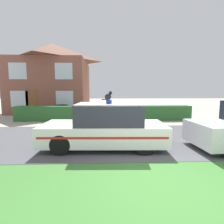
{
  "coord_description": "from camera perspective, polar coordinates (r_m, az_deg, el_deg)",
  "views": [
    {
      "loc": [
        -1.21,
        -3.68,
        2.05
      ],
      "look_at": [
        -0.87,
        4.3,
        1.05
      ],
      "focal_mm": 28.0,
      "sensor_mm": 36.0,
      "label": 1
    }
  ],
  "objects": [
    {
      "name": "ground_plane",
      "position": [
        4.38,
        14.9,
        -20.97
      ],
      "size": [
        80.0,
        80.0,
        0.0
      ],
      "primitive_type": "plane",
      "color": "#A89E8E"
    },
    {
      "name": "police_car",
      "position": [
        6.27,
        -2.15,
        -4.75
      ],
      "size": [
        4.38,
        1.95,
        1.7
      ],
      "rotation": [
        0.0,
        0.0,
        3.11
      ],
      "color": "black",
      "rests_on": "road_strip"
    },
    {
      "name": "garden_hedge",
      "position": [
        12.0,
        -2.57,
        -0.33
      ],
      "size": [
        11.87,
        0.85,
        0.99
      ],
      "primitive_type": "cube",
      "color": "#2D662D",
      "rests_on": "ground"
    },
    {
      "name": "house_left",
      "position": [
        18.4,
        -18.81,
        10.71
      ],
      "size": [
        6.93,
        6.67,
        6.52
      ],
      "color": "brown",
      "rests_on": "ground"
    },
    {
      "name": "road_strip",
      "position": [
        7.64,
        6.86,
        -8.43
      ],
      "size": [
        28.0,
        5.14,
        0.01
      ],
      "primitive_type": "cube",
      "color": "#4C4C51",
      "rests_on": "ground"
    },
    {
      "name": "cat",
      "position": [
        6.01,
        -1.16,
        5.16
      ],
      "size": [
        0.36,
        0.28,
        0.31
      ],
      "rotation": [
        0.0,
        0.0,
        0.61
      ],
      "color": "black",
      "rests_on": "police_car"
    },
    {
      "name": "wheelie_bin",
      "position": [
        13.08,
        -16.03,
        0.12
      ],
      "size": [
        0.81,
        0.77,
        1.03
      ],
      "rotation": [
        0.0,
        0.0,
        -0.32
      ],
      "color": "black",
      "rests_on": "ground"
    },
    {
      "name": "lawn_verge",
      "position": [
        4.25,
        15.58,
        -21.89
      ],
      "size": [
        28.0,
        2.34,
        0.01
      ],
      "primitive_type": "cube",
      "color": "#3D7533",
      "rests_on": "ground"
    }
  ]
}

